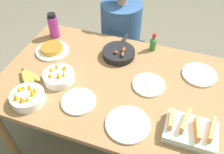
{
  "coord_description": "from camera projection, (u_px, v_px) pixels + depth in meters",
  "views": [
    {
      "loc": [
        0.37,
        -1.06,
        1.9
      ],
      "look_at": [
        0.0,
        0.0,
        0.78
      ],
      "focal_mm": 38.0,
      "sensor_mm": 36.0,
      "label": 1
    }
  ],
  "objects": [
    {
      "name": "empty_plate_mid_edge",
      "position": [
        149.0,
        85.0,
        1.56
      ],
      "size": [
        0.21,
        0.21,
        0.02
      ],
      "color": "white",
      "rests_on": "dining_table"
    },
    {
      "name": "empty_plate_far_right",
      "position": [
        79.0,
        101.0,
        1.46
      ],
      "size": [
        0.22,
        0.22,
        0.02
      ],
      "color": "white",
      "rests_on": "dining_table"
    },
    {
      "name": "ground_plane",
      "position": [
        112.0,
        138.0,
        2.13
      ],
      "size": [
        14.0,
        14.0,
        0.0
      ],
      "primitive_type": "plane",
      "color": "#666051"
    },
    {
      "name": "person_figure",
      "position": [
        120.0,
        46.0,
        2.33
      ],
      "size": [
        0.4,
        0.4,
        1.16
      ],
      "color": "black",
      "rests_on": "ground_plane"
    },
    {
      "name": "banana_bunch",
      "position": [
        28.0,
        76.0,
        1.6
      ],
      "size": [
        0.19,
        0.14,
        0.04
      ],
      "color": "gold",
      "rests_on": "dining_table"
    },
    {
      "name": "empty_plate_far_left",
      "position": [
        199.0,
        75.0,
        1.63
      ],
      "size": [
        0.24,
        0.24,
        0.02
      ],
      "color": "white",
      "rests_on": "dining_table"
    },
    {
      "name": "fruit_bowl_mango",
      "position": [
        27.0,
        97.0,
        1.45
      ],
      "size": [
        0.21,
        0.21,
        0.12
      ],
      "color": "white",
      "rests_on": "dining_table"
    },
    {
      "name": "skillet",
      "position": [
        119.0,
        53.0,
        1.77
      ],
      "size": [
        0.24,
        0.36,
        0.08
      ],
      "rotation": [
        0.0,
        0.0,
        1.6
      ],
      "color": "black",
      "rests_on": "dining_table"
    },
    {
      "name": "empty_plate_near_front",
      "position": [
        128.0,
        124.0,
        1.34
      ],
      "size": [
        0.26,
        0.26,
        0.02
      ],
      "color": "white",
      "rests_on": "dining_table"
    },
    {
      "name": "melon_tray",
      "position": [
        191.0,
        130.0,
        1.29
      ],
      "size": [
        0.28,
        0.2,
        0.1
      ],
      "color": "silver",
      "rests_on": "dining_table"
    },
    {
      "name": "frittata_plate_center",
      "position": [
        52.0,
        49.0,
        1.81
      ],
      "size": [
        0.25,
        0.25,
        0.05
      ],
      "color": "white",
      "rests_on": "dining_table"
    },
    {
      "name": "fruit_bowl_citrus",
      "position": [
        59.0,
        76.0,
        1.58
      ],
      "size": [
        0.21,
        0.21,
        0.12
      ],
      "color": "white",
      "rests_on": "dining_table"
    },
    {
      "name": "water_bottle",
      "position": [
        54.0,
        26.0,
        1.9
      ],
      "size": [
        0.08,
        0.08,
        0.21
      ],
      "color": "#992D89",
      "rests_on": "dining_table"
    },
    {
      "name": "dining_table",
      "position": [
        112.0,
        90.0,
        1.67
      ],
      "size": [
        1.52,
        0.98,
        0.75
      ],
      "color": "olive",
      "rests_on": "ground_plane"
    },
    {
      "name": "hot_sauce_bottle",
      "position": [
        153.0,
        43.0,
        1.79
      ],
      "size": [
        0.05,
        0.05,
        0.14
      ],
      "color": "#337F2D",
      "rests_on": "dining_table"
    }
  ]
}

